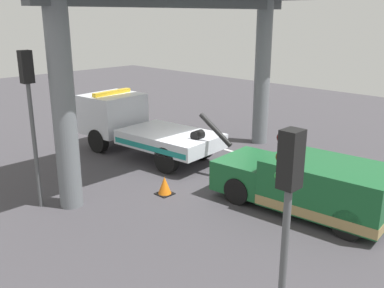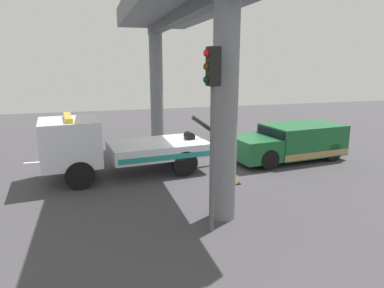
# 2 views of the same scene
# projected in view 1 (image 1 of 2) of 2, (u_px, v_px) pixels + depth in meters

# --- Properties ---
(ground_plane) EXTENTS (60.00, 40.00, 0.10)m
(ground_plane) POSITION_uv_depth(u_px,v_px,m) (201.00, 174.00, 15.74)
(ground_plane) COLOR #423F44
(lane_stripe_mid) EXTENTS (2.60, 0.16, 0.01)m
(lane_stripe_mid) POSITION_uv_depth(u_px,v_px,m) (249.00, 156.00, 17.65)
(lane_stripe_mid) COLOR silver
(lane_stripe_mid) RESTS_ON ground
(lane_stripe_east) EXTENTS (2.60, 0.16, 0.01)m
(lane_stripe_east) POSITION_uv_depth(u_px,v_px,m) (154.00, 130.00, 21.70)
(lane_stripe_east) COLOR silver
(lane_stripe_east) RESTS_ON ground
(tow_truck_white) EXTENTS (7.34, 2.94, 2.46)m
(tow_truck_white) POSITION_uv_depth(u_px,v_px,m) (136.00, 124.00, 17.84)
(tow_truck_white) COLOR silver
(tow_truck_white) RESTS_ON ground
(towed_van_green) EXTENTS (5.38, 2.65, 1.58)m
(towed_van_green) POSITION_uv_depth(u_px,v_px,m) (309.00, 185.00, 12.55)
(towed_van_green) COLOR #195B2D
(towed_van_green) RESTS_ON ground
(traffic_light_near) EXTENTS (0.39, 0.32, 3.99)m
(traffic_light_near) POSITION_uv_depth(u_px,v_px,m) (287.00, 198.00, 6.46)
(traffic_light_near) COLOR #515456
(traffic_light_near) RESTS_ON ground
(traffic_light_far) EXTENTS (0.39, 0.32, 4.64)m
(traffic_light_far) POSITION_uv_depth(u_px,v_px,m) (29.00, 96.00, 12.07)
(traffic_light_far) COLOR #515456
(traffic_light_far) RESTS_ON ground
(traffic_cone_orange) EXTENTS (0.50, 0.50, 0.60)m
(traffic_cone_orange) POSITION_uv_depth(u_px,v_px,m) (165.00, 186.00, 13.81)
(traffic_cone_orange) COLOR orange
(traffic_cone_orange) RESTS_ON ground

